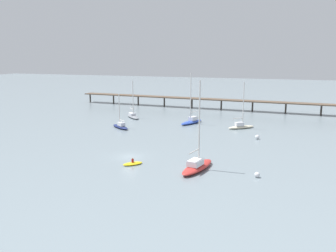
# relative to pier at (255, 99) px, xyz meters

# --- Properties ---
(ground_plane) EXTENTS (400.00, 400.00, 0.00)m
(ground_plane) POSITION_rel_pier_xyz_m (-14.70, -55.83, -3.78)
(ground_plane) COLOR gray
(pier) EXTENTS (86.89, 7.82, 7.22)m
(pier) POSITION_rel_pier_xyz_m (0.00, 0.00, 0.00)
(pier) COLOR brown
(pier) RESTS_ON ground_plane
(sailboat_navy) EXTENTS (6.15, 5.11, 7.95)m
(sailboat_navy) POSITION_rel_pier_xyz_m (-26.61, -35.06, -3.18)
(sailboat_navy) COLOR navy
(sailboat_navy) RESTS_ON ground_plane
(sailboat_blue) EXTENTS (4.66, 8.30, 12.35)m
(sailboat_blue) POSITION_rel_pier_xyz_m (-12.63, -24.14, -3.02)
(sailboat_blue) COLOR #2D4CB7
(sailboat_blue) RESTS_ON ground_plane
(sailboat_red) EXTENTS (4.06, 8.96, 13.21)m
(sailboat_red) POSITION_rel_pier_xyz_m (-2.29, -58.94, -3.01)
(sailboat_red) COLOR red
(sailboat_red) RESTS_ON ground_plane
(sailboat_gray) EXTENTS (6.31, 6.73, 9.96)m
(sailboat_gray) POSITION_rel_pier_xyz_m (-29.75, -21.33, -3.16)
(sailboat_gray) COLOR gray
(sailboat_gray) RESTS_ON ground_plane
(sailboat_cream) EXTENTS (6.20, 5.54, 10.64)m
(sailboat_cream) POSITION_rel_pier_xyz_m (-0.34, -26.30, -3.08)
(sailboat_cream) COLOR beige
(sailboat_cream) RESTS_ON ground_plane
(dinghy_yellow) EXTENTS (3.19, 3.30, 1.14)m
(dinghy_yellow) POSITION_rel_pier_xyz_m (-12.40, -59.64, -3.58)
(dinghy_yellow) COLOR yellow
(dinghy_yellow) RESTS_ON ground_plane
(mooring_buoy_outer) EXTENTS (0.88, 0.88, 0.88)m
(mooring_buoy_outer) POSITION_rel_pier_xyz_m (4.25, -35.81, -3.34)
(mooring_buoy_outer) COLOR silver
(mooring_buoy_outer) RESTS_ON ground_plane
(mooring_buoy_near) EXTENTS (0.76, 0.76, 0.76)m
(mooring_buoy_near) POSITION_rel_pier_xyz_m (6.45, -59.38, -3.40)
(mooring_buoy_near) COLOR silver
(mooring_buoy_near) RESTS_ON ground_plane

